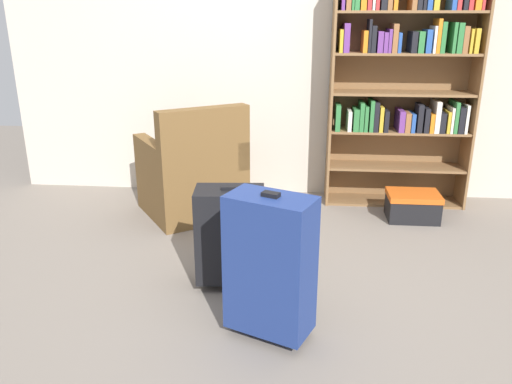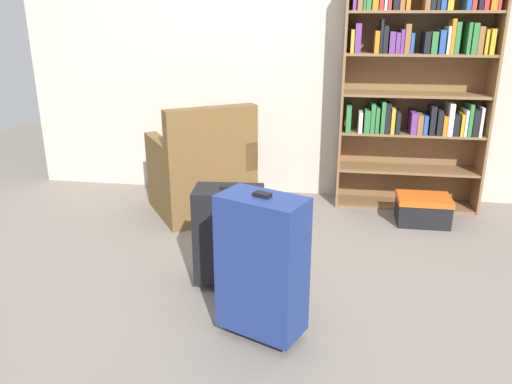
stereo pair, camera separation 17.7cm
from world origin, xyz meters
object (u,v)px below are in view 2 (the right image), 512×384
object	(u,v)px
storage_box	(423,209)
suitcase_navy_blue	(262,265)
armchair	(202,175)
bookshelf	(416,78)
suitcase_black	(229,234)
mug	(278,210)

from	to	relation	value
storage_box	suitcase_navy_blue	world-z (taller)	suitcase_navy_blue
armchair	storage_box	xyz separation A→B (m)	(1.74, 0.03, -0.20)
suitcase_navy_blue	bookshelf	bearing A→B (deg)	65.52
storage_box	suitcase_black	distance (m)	1.74
bookshelf	suitcase_navy_blue	world-z (taller)	bookshelf
armchair	mug	world-z (taller)	armchair
mug	suitcase_black	xyz separation A→B (m)	(-0.16, -1.13, 0.28)
bookshelf	armchair	size ratio (longest dim) A/B	1.90
armchair	suitcase_navy_blue	distance (m)	1.76
suitcase_black	suitcase_navy_blue	world-z (taller)	suitcase_navy_blue
armchair	mug	size ratio (longest dim) A/B	8.10
mug	suitcase_navy_blue	xyz separation A→B (m)	(0.10, -1.62, 0.35)
mug	armchair	bearing A→B (deg)	-178.61
armchair	suitcase_black	world-z (taller)	armchair
armchair	mug	xyz separation A→B (m)	(0.61, 0.01, -0.27)
mug	storage_box	bearing A→B (deg)	0.94
armchair	suitcase_navy_blue	xyz separation A→B (m)	(0.72, -1.61, 0.08)
mug	storage_box	world-z (taller)	storage_box
armchair	suitcase_black	distance (m)	1.20
suitcase_navy_blue	suitcase_black	bearing A→B (deg)	118.25
suitcase_navy_blue	storage_box	bearing A→B (deg)	58.09
bookshelf	storage_box	bearing A→B (deg)	-77.28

